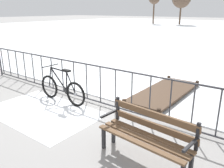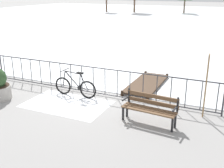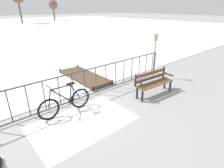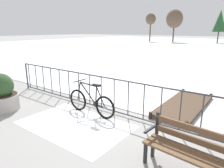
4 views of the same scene
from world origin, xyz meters
name	(u,v)px [view 2 (image 2 of 4)]	position (x,y,z in m)	size (l,w,h in m)	color
ground_plane	(94,94)	(0.00, 0.00, 0.00)	(160.00, 160.00, 0.00)	gray
frozen_pond	(201,20)	(0.00, 28.40, 0.01)	(80.00, 56.00, 0.03)	white
snow_patch	(67,104)	(-0.40, -1.20, 0.00)	(2.85, 1.81, 0.01)	white
railing_fence	(93,80)	(0.00, 0.00, 0.56)	(9.06, 0.06, 1.07)	#38383D
bicycle_near_railing	(75,87)	(-0.51, -0.44, 0.37)	(1.71, 0.52, 0.97)	black
park_bench	(150,106)	(2.59, -1.35, 0.51)	(1.64, 0.62, 0.89)	brown
oar_upright	(206,82)	(3.97, -0.32, 1.14)	(0.04, 0.16, 1.98)	#937047
wooden_dock	(147,83)	(1.52, 1.70, 0.12)	(1.10, 2.89, 0.20)	#4C3828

